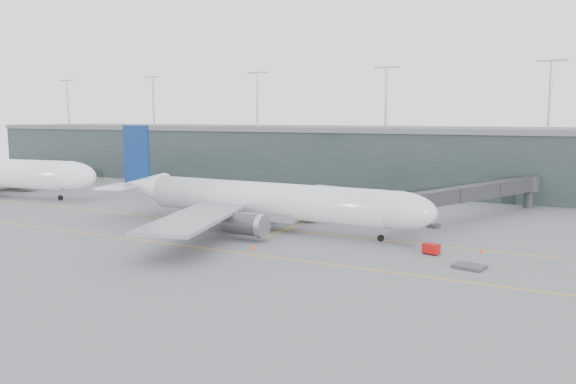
% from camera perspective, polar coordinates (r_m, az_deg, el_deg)
% --- Properties ---
extents(ground, '(320.00, 320.00, 0.00)m').
position_cam_1_polar(ground, '(94.69, -2.00, -3.17)').
color(ground, '#57575C').
rests_on(ground, ground).
extents(taxiline_a, '(160.00, 0.25, 0.02)m').
position_cam_1_polar(taxiline_a, '(91.28, -3.22, -3.58)').
color(taxiline_a, gold).
rests_on(taxiline_a, ground).
extents(taxiline_b, '(160.00, 0.25, 0.02)m').
position_cam_1_polar(taxiline_b, '(78.22, -9.18, -5.57)').
color(taxiline_b, gold).
rests_on(taxiline_b, ground).
extents(taxiline_lead_main, '(0.25, 60.00, 0.02)m').
position_cam_1_polar(taxiline_lead_main, '(110.39, 5.34, -1.64)').
color(taxiline_lead_main, gold).
rests_on(taxiline_lead_main, ground).
extents(taxiline_lead_adj, '(0.25, 60.00, 0.02)m').
position_cam_1_polar(taxiline_lead_adj, '(158.24, -22.64, 0.62)').
color(taxiline_lead_adj, gold).
rests_on(taxiline_lead_adj, ground).
extents(terminal, '(240.00, 36.00, 29.00)m').
position_cam_1_polar(terminal, '(146.75, 9.10, 3.60)').
color(terminal, '#1F2A29').
rests_on(terminal, ground).
extents(main_aircraft, '(57.87, 54.51, 16.26)m').
position_cam_1_polar(main_aircraft, '(89.52, -2.70, -0.84)').
color(main_aircraft, silver).
rests_on(main_aircraft, ground).
extents(jet_bridge, '(18.52, 43.86, 6.21)m').
position_cam_1_polar(jet_bridge, '(105.26, 17.72, 0.13)').
color(jet_bridge, '#2A2A2F').
rests_on(jet_bridge, ground).
extents(gse_cart, '(2.30, 1.78, 1.39)m').
position_cam_1_polar(gse_cart, '(75.61, 14.34, -5.58)').
color(gse_cart, '#A10D0B').
rests_on(gse_cart, ground).
extents(baggage_dolly, '(3.93, 3.40, 0.34)m').
position_cam_1_polar(baggage_dolly, '(70.28, 17.95, -7.20)').
color(baggage_dolly, '#36373B').
rests_on(baggage_dolly, ground).
extents(uld_a, '(2.05, 1.67, 1.79)m').
position_cam_1_polar(uld_a, '(105.87, -2.28, -1.50)').
color(uld_a, '#3C3D42').
rests_on(uld_a, ground).
extents(uld_b, '(2.60, 2.33, 1.96)m').
position_cam_1_polar(uld_b, '(104.83, -0.01, -1.53)').
color(uld_b, '#3C3D42').
rests_on(uld_b, ground).
extents(uld_c, '(2.24, 1.85, 1.92)m').
position_cam_1_polar(uld_c, '(104.55, 1.21, -1.57)').
color(uld_c, '#3C3D42').
rests_on(uld_c, ground).
extents(cone_nose, '(0.47, 0.47, 0.74)m').
position_cam_1_polar(cone_nose, '(78.52, 19.06, -5.58)').
color(cone_nose, '#FF3C0E').
rests_on(cone_nose, ground).
extents(cone_wing_stbd, '(0.50, 0.50, 0.79)m').
position_cam_1_polar(cone_wing_stbd, '(76.10, -3.46, -5.56)').
color(cone_wing_stbd, '#DB500C').
rests_on(cone_wing_stbd, ground).
extents(cone_wing_port, '(0.49, 0.49, 0.78)m').
position_cam_1_polar(cone_wing_port, '(98.96, 5.66, -2.50)').
color(cone_wing_port, orange).
rests_on(cone_wing_port, ground).
extents(cone_tail, '(0.47, 0.47, 0.75)m').
position_cam_1_polar(cone_tail, '(90.13, -9.65, -3.58)').
color(cone_tail, '#CF6C0B').
rests_on(cone_tail, ground).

